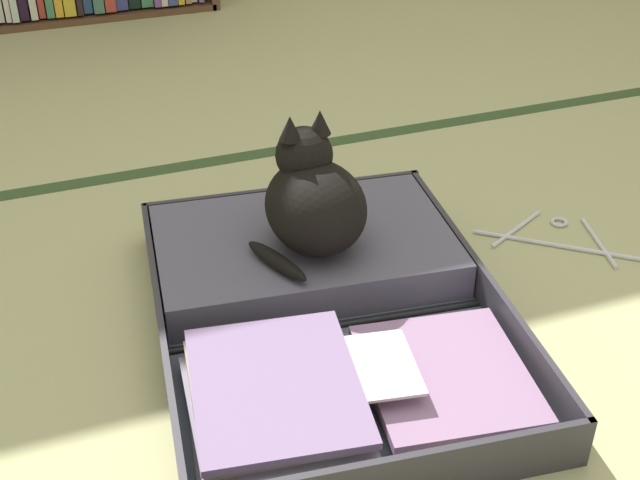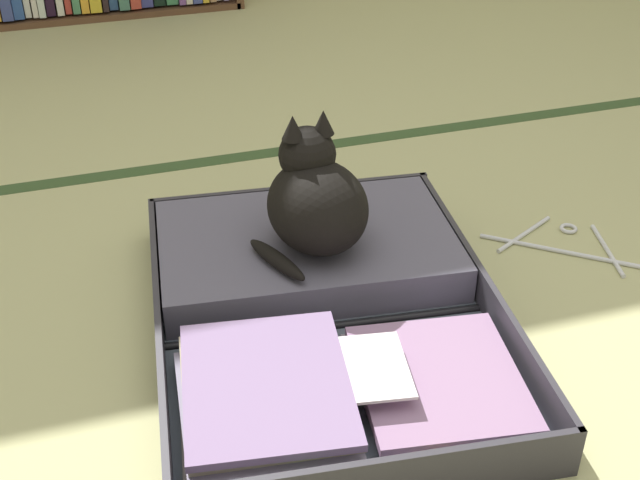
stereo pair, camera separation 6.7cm
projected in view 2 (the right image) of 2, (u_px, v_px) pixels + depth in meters
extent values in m
plane|color=tan|center=(373.00, 373.00, 1.55)|extent=(10.00, 10.00, 0.00)
cube|color=#354E28|center=(256.00, 154.00, 2.28)|extent=(4.80, 0.05, 0.00)
cube|color=brown|center=(67.00, 14.00, 3.25)|extent=(1.33, 0.22, 0.02)
cube|color=#333138|center=(351.00, 408.00, 1.46)|extent=(0.69, 0.49, 0.01)
cube|color=#333138|center=(165.00, 415.00, 1.39)|extent=(0.06, 0.42, 0.10)
cube|color=#333138|center=(525.00, 366.00, 1.49)|extent=(0.06, 0.42, 0.10)
cube|color=#48525D|center=(351.00, 404.00, 1.46)|extent=(0.66, 0.46, 0.01)
cube|color=#333138|center=(307.00, 271.00, 1.81)|extent=(0.69, 0.49, 0.01)
cube|color=#333138|center=(291.00, 205.00, 1.96)|extent=(0.64, 0.08, 0.10)
cube|color=#333138|center=(156.00, 270.00, 1.74)|extent=(0.06, 0.42, 0.10)
cube|color=#333138|center=(449.00, 238.00, 1.84)|extent=(0.06, 0.42, 0.10)
cube|color=#48525D|center=(307.00, 267.00, 1.81)|extent=(0.66, 0.46, 0.01)
cylinder|color=black|center=(327.00, 327.00, 1.63)|extent=(0.62, 0.08, 0.02)
cube|color=slate|center=(263.00, 414.00, 1.42)|extent=(0.32, 0.36, 0.01)
cube|color=gray|center=(264.00, 409.00, 1.41)|extent=(0.30, 0.35, 0.02)
cube|color=tan|center=(266.00, 391.00, 1.41)|extent=(0.31, 0.34, 0.02)
cube|color=gray|center=(266.00, 384.00, 1.40)|extent=(0.32, 0.37, 0.01)
cube|color=gray|center=(439.00, 387.00, 1.47)|extent=(0.30, 0.35, 0.02)
cube|color=#987399|center=(439.00, 379.00, 1.46)|extent=(0.32, 0.34, 0.02)
cube|color=white|center=(350.00, 369.00, 1.42)|extent=(0.22, 0.20, 0.01)
cube|color=#5A5669|center=(307.00, 251.00, 1.79)|extent=(0.65, 0.46, 0.09)
cylinder|color=black|center=(215.00, 216.00, 1.92)|extent=(0.02, 0.02, 0.09)
cylinder|color=black|center=(366.00, 200.00, 1.98)|extent=(0.02, 0.02, 0.09)
cube|color=yellow|center=(446.00, 457.00, 1.28)|extent=(0.04, 0.01, 0.02)
ellipsoid|color=black|center=(318.00, 207.00, 1.68)|extent=(0.22, 0.25, 0.18)
ellipsoid|color=black|center=(306.00, 209.00, 1.75)|extent=(0.15, 0.09, 0.10)
sphere|color=black|center=(307.00, 155.00, 1.67)|extent=(0.12, 0.12, 0.12)
cone|color=black|center=(323.00, 122.00, 1.64)|extent=(0.04, 0.04, 0.05)
cone|color=black|center=(293.00, 127.00, 1.61)|extent=(0.04, 0.04, 0.05)
sphere|color=#E0CE4C|center=(308.00, 140.00, 1.71)|extent=(0.02, 0.02, 0.02)
sphere|color=#E0CE4C|center=(289.00, 144.00, 1.69)|extent=(0.02, 0.02, 0.02)
ellipsoid|color=black|center=(277.00, 260.00, 1.65)|extent=(0.09, 0.18, 0.03)
cylinder|color=silver|center=(563.00, 252.00, 1.88)|extent=(0.30, 0.24, 0.01)
cylinder|color=silver|center=(524.00, 234.00, 1.94)|extent=(0.18, 0.10, 0.01)
cylinder|color=silver|center=(607.00, 250.00, 1.88)|extent=(0.06, 0.20, 0.01)
torus|color=silver|center=(568.00, 229.00, 1.96)|extent=(0.06, 0.06, 0.01)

